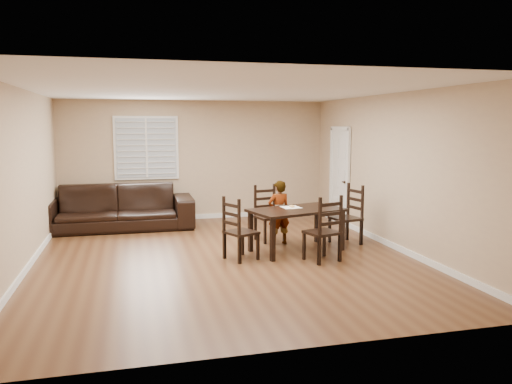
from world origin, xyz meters
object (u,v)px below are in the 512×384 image
donut (292,206)px  chair_right (351,216)px  dining_table (297,214)px  chair_left (235,232)px  child (279,213)px  chair_far (327,232)px  sofa (117,207)px  chair_near (267,215)px

donut → chair_right: bearing=6.9°
dining_table → donut: bearing=83.7°
dining_table → chair_left: bearing=-179.0°
dining_table → chair_left: size_ratio=1.70×
dining_table → child: 0.57m
dining_table → chair_far: bearing=-89.8°
child → sofa: (-2.88, 2.11, -0.13)m
donut → sofa: sofa is taller
chair_left → donut: size_ratio=10.61×
chair_left → child: (1.00, 0.89, 0.12)m
chair_left → sofa: chair_left is taller
chair_near → donut: bearing=-86.9°
chair_far → chair_near: bearing=-91.6°
child → sofa: 3.57m
dining_table → donut: donut is taller
child → donut: child is taller
chair_left → sofa: (-1.88, 3.00, -0.01)m
chair_far → dining_table: bearing=-91.3°
dining_table → child: bearing=90.0°
child → dining_table: bearing=97.8°
child → chair_far: bearing=98.0°
chair_near → donut: size_ratio=10.79×
donut → chair_near: bearing=106.7°
chair_near → sofa: chair_near is taller
dining_table → chair_right: (1.17, 0.32, -0.15)m
chair_near → child: child is taller
chair_right → donut: (-1.19, -0.14, 0.26)m
dining_table → chair_far: 0.86m
child → sofa: bearing=-44.1°
chair_right → sofa: (-4.20, 2.34, -0.04)m
chair_near → chair_far: 1.85m
dining_table → chair_right: 1.22m
sofa → dining_table: bearing=-40.8°
chair_near → child: 0.45m
chair_near → sofa: bearing=135.1°
chair_left → donut: chair_left is taller
chair_far → child: 1.42m
child → donut: bearing=100.7°
dining_table → chair_left: (-1.15, -0.35, -0.18)m
chair_near → child: (0.11, -0.42, 0.11)m
sofa → chair_near: bearing=-30.9°
dining_table → sofa: 4.04m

